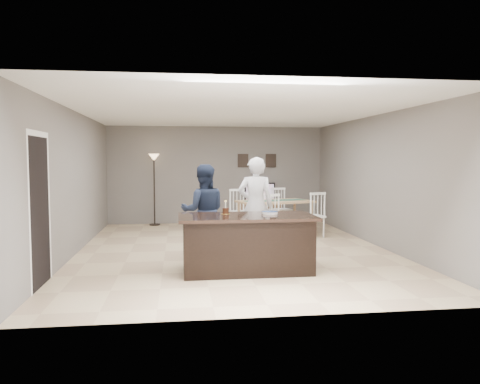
{
  "coord_description": "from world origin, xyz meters",
  "views": [
    {
      "loc": [
        -1.08,
        -9.1,
        1.79
      ],
      "look_at": [
        0.09,
        -0.3,
        1.17
      ],
      "focal_mm": 35.0,
      "sensor_mm": 36.0,
      "label": 1
    }
  ],
  "objects": [
    {
      "name": "kitchen_island",
      "position": [
        0.0,
        -1.8,
        0.45
      ],
      "size": [
        2.15,
        1.1,
        0.9
      ],
      "color": "black",
      "rests_on": "floor"
    },
    {
      "name": "tv_console",
      "position": [
        1.2,
        3.77,
        0.3
      ],
      "size": [
        1.2,
        0.4,
        0.6
      ],
      "primitive_type": "cube",
      "color": "brown",
      "rests_on": "floor"
    },
    {
      "name": "birthday_cake",
      "position": [
        -0.31,
        -1.58,
        0.95
      ],
      "size": [
        0.14,
        0.14,
        0.22
      ],
      "color": "gold",
      "rests_on": "kitchen_island"
    },
    {
      "name": "man",
      "position": [
        -0.62,
        -0.66,
        0.85
      ],
      "size": [
        0.84,
        0.66,
        1.69
      ],
      "primitive_type": "imported",
      "rotation": [
        0.0,
        0.0,
        3.11
      ],
      "color": "#192238",
      "rests_on": "floor"
    },
    {
      "name": "room_shell",
      "position": [
        0.0,
        0.0,
        1.68
      ],
      "size": [
        8.0,
        8.0,
        8.0
      ],
      "color": "slate",
      "rests_on": "floor"
    },
    {
      "name": "plate_stack",
      "position": [
        0.4,
        -1.68,
        0.92
      ],
      "size": [
        0.27,
        0.27,
        0.04
      ],
      "color": "white",
      "rests_on": "kitchen_island"
    },
    {
      "name": "television",
      "position": [
        1.2,
        3.84,
        0.86
      ],
      "size": [
        0.91,
        0.12,
        0.53
      ],
      "primitive_type": "imported",
      "rotation": [
        0.0,
        0.0,
        3.14
      ],
      "color": "black",
      "rests_on": "tv_console"
    },
    {
      "name": "woman",
      "position": [
        0.37,
        -0.45,
        0.91
      ],
      "size": [
        0.72,
        0.53,
        1.83
      ],
      "primitive_type": "imported",
      "rotation": [
        0.0,
        0.0,
        3.0
      ],
      "color": "silver",
      "rests_on": "floor"
    },
    {
      "name": "doorway",
      "position": [
        -2.99,
        -2.3,
        1.26
      ],
      "size": [
        0.0,
        2.1,
        2.65
      ],
      "color": "black",
      "rests_on": "floor"
    },
    {
      "name": "picture_frames",
      "position": [
        1.15,
        3.98,
        1.75
      ],
      "size": [
        1.1,
        0.02,
        0.38
      ],
      "color": "black",
      "rests_on": "room_shell"
    },
    {
      "name": "tv_screen_glow",
      "position": [
        1.2,
        3.76,
        0.87
      ],
      "size": [
        0.78,
        0.0,
        0.78
      ],
      "primitive_type": "plane",
      "rotation": [
        1.57,
        0.0,
        3.14
      ],
      "color": "#D05117",
      "rests_on": "tv_console"
    },
    {
      "name": "floor",
      "position": [
        0.0,
        0.0,
        0.0
      ],
      "size": [
        8.0,
        8.0,
        0.0
      ],
      "primitive_type": "plane",
      "color": "tan",
      "rests_on": "ground"
    },
    {
      "name": "dining_table",
      "position": [
        1.22,
        1.8,
        0.67
      ],
      "size": [
        2.09,
        2.3,
        1.04
      ],
      "rotation": [
        0.0,
        0.0,
        0.28
      ],
      "color": "tan",
      "rests_on": "floor"
    },
    {
      "name": "floor_lamp",
      "position": [
        -1.71,
        3.72,
        1.5
      ],
      "size": [
        0.29,
        0.29,
        1.93
      ],
      "color": "black",
      "rests_on": "floor"
    }
  ]
}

